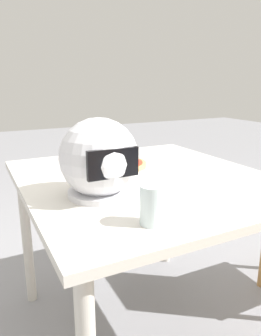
{
  "coord_description": "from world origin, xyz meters",
  "views": [
    {
      "loc": [
        0.63,
        1.1,
        1.16
      ],
      "look_at": [
        0.03,
        -0.08,
        0.8
      ],
      "focal_mm": 33.85,
      "sensor_mm": 36.0,
      "label": 1
    }
  ],
  "objects_px": {
    "drinking_glass": "(152,205)",
    "motorcycle_helmet": "(99,159)",
    "dining_table": "(145,196)",
    "pizza": "(116,164)"
  },
  "relations": [
    {
      "from": "pizza",
      "to": "drinking_glass",
      "type": "height_order",
      "value": "drinking_glass"
    },
    {
      "from": "drinking_glass",
      "to": "dining_table",
      "type": "bearing_deg",
      "value": -117.3
    },
    {
      "from": "dining_table",
      "to": "motorcycle_helmet",
      "type": "height_order",
      "value": "motorcycle_helmet"
    },
    {
      "from": "motorcycle_helmet",
      "to": "drinking_glass",
      "type": "distance_m",
      "value": 0.29
    },
    {
      "from": "dining_table",
      "to": "pizza",
      "type": "bearing_deg",
      "value": -68.59
    },
    {
      "from": "dining_table",
      "to": "drinking_glass",
      "type": "distance_m",
      "value": 0.48
    },
    {
      "from": "dining_table",
      "to": "motorcycle_helmet",
      "type": "relative_size",
      "value": 3.99
    },
    {
      "from": "dining_table",
      "to": "drinking_glass",
      "type": "height_order",
      "value": "drinking_glass"
    },
    {
      "from": "pizza",
      "to": "drinking_glass",
      "type": "bearing_deg",
      "value": 75.44
    },
    {
      "from": "drinking_glass",
      "to": "motorcycle_helmet",
      "type": "bearing_deg",
      "value": -80.79
    }
  ]
}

